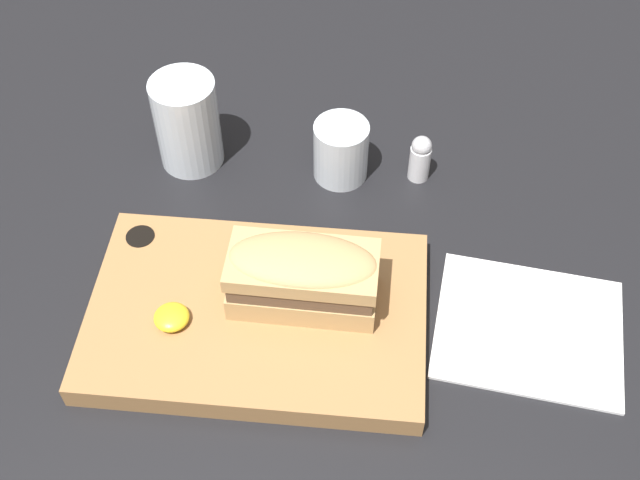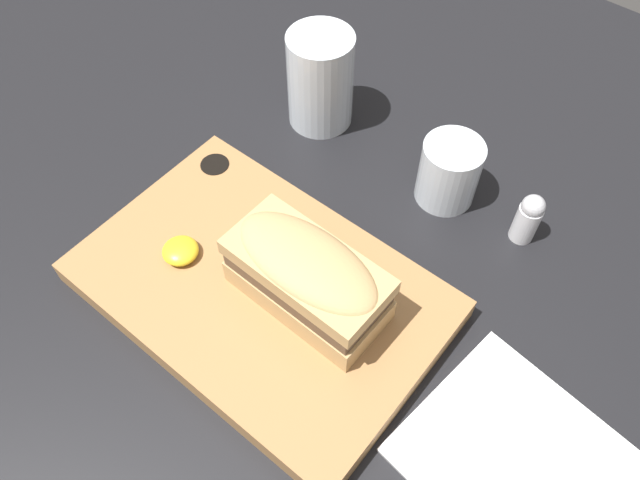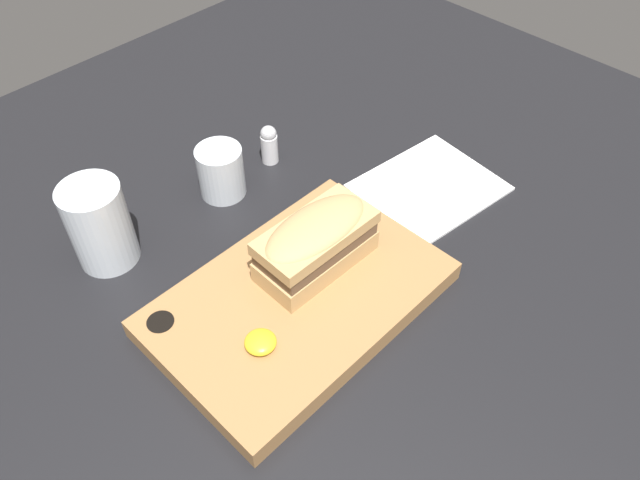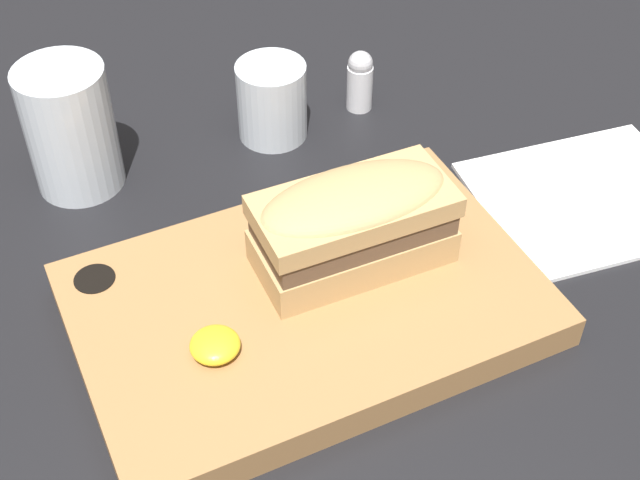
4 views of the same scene
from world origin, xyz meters
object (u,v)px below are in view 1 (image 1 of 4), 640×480
wine_glass (341,153)px  napkin (529,329)px  serving_board (257,315)px  salt_shaker (420,157)px  sandwich (303,274)px  water_glass (188,128)px

wine_glass → napkin: 29.70cm
serving_board → salt_shaker: salt_shaker is taller
napkin → salt_shaker: salt_shaker is taller
serving_board → sandwich: (4.69, 1.57, 5.41)cm
serving_board → water_glass: (-11.37, 23.25, 3.63)cm
water_glass → wine_glass: 18.35cm
water_glass → salt_shaker: (27.61, -0.54, -1.86)cm
serving_board → water_glass: water_glass is taller
sandwich → water_glass: (-16.06, 21.68, -1.77)cm
sandwich → water_glass: bearing=126.5°
serving_board → wine_glass: size_ratio=4.60×
sandwich → wine_glass: bearing=84.0°
water_glass → wine_glass: water_glass is taller
sandwich → wine_glass: sandwich is taller
serving_board → wine_glass: (6.88, 22.38, 1.91)cm
napkin → sandwich: bearing=-179.7°
sandwich → water_glass: 27.04cm
sandwich → napkin: 24.21cm
sandwich → serving_board: bearing=-161.5°
serving_board → water_glass: bearing=116.1°
sandwich → napkin: bearing=0.3°
serving_board → napkin: (27.98, 1.71, -1.19)cm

